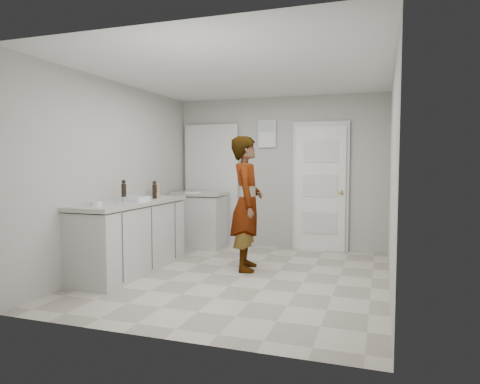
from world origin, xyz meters
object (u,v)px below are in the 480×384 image
(person, at_px, (247,203))
(baking_dish, at_px, (134,199))
(spice_jar, at_px, (157,196))
(oil_cruet_a, at_px, (155,190))
(egg_bowl, at_px, (96,204))
(oil_cruet_b, at_px, (124,191))
(cake_mix_box, at_px, (157,189))

(person, height_order, baking_dish, person)
(spice_jar, bearing_deg, oil_cruet_a, -102.39)
(person, height_order, egg_bowl, person)
(oil_cruet_b, bearing_deg, baking_dish, 40.37)
(cake_mix_box, bearing_deg, person, -26.46)
(cake_mix_box, height_order, oil_cruet_b, oil_cruet_b)
(cake_mix_box, relative_size, baking_dish, 0.50)
(spice_jar, distance_m, oil_cruet_b, 0.59)
(cake_mix_box, bearing_deg, oil_cruet_a, -77.77)
(oil_cruet_a, distance_m, oil_cruet_b, 0.54)
(egg_bowl, bearing_deg, person, 40.97)
(oil_cruet_b, bearing_deg, oil_cruet_a, 73.49)
(egg_bowl, bearing_deg, baking_dish, 83.27)
(oil_cruet_a, xyz_separation_m, oil_cruet_b, (-0.15, -0.51, 0.02))
(person, relative_size, oil_cruet_a, 7.04)
(baking_dish, bearing_deg, spice_jar, 82.06)
(oil_cruet_b, distance_m, baking_dish, 0.16)
(cake_mix_box, relative_size, egg_bowl, 1.39)
(oil_cruet_a, bearing_deg, egg_bowl, -97.04)
(oil_cruet_a, relative_size, oil_cruet_b, 0.89)
(egg_bowl, bearing_deg, oil_cruet_a, 82.96)
(baking_dish, height_order, egg_bowl, baking_dish)
(baking_dish, xyz_separation_m, egg_bowl, (-0.08, -0.66, -0.00))
(baking_dish, bearing_deg, egg_bowl, -96.73)
(person, bearing_deg, baking_dish, 98.73)
(cake_mix_box, distance_m, oil_cruet_b, 0.99)
(cake_mix_box, height_order, spice_jar, cake_mix_box)
(cake_mix_box, distance_m, baking_dish, 0.93)
(spice_jar, relative_size, baking_dish, 0.20)
(oil_cruet_a, xyz_separation_m, baking_dish, (-0.06, -0.43, -0.09))
(baking_dish, bearing_deg, cake_mix_box, 101.25)
(cake_mix_box, height_order, oil_cruet_a, oil_cruet_a)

